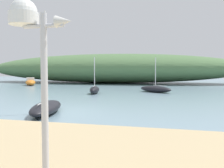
{
  "coord_description": "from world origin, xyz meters",
  "views": [
    {
      "loc": [
        5.95,
        -12.25,
        2.3
      ],
      "look_at": [
        1.88,
        4.41,
        1.29
      ],
      "focal_mm": 38.74,
      "sensor_mm": 36.0,
      "label": 1
    }
  ],
  "objects_px": {
    "sailboat_mid_channel": "(155,89)",
    "sailboat_outer_mooring": "(46,107)",
    "motorboat_centre_water": "(30,82)",
    "sailboat_west_reach": "(95,90)",
    "mast_structure": "(30,32)"
  },
  "relations": [
    {
      "from": "sailboat_mid_channel",
      "to": "sailboat_outer_mooring",
      "type": "bearing_deg",
      "value": -109.6
    },
    {
      "from": "motorboat_centre_water",
      "to": "sailboat_west_reach",
      "type": "distance_m",
      "value": 16.37
    },
    {
      "from": "motorboat_centre_water",
      "to": "mast_structure",
      "type": "bearing_deg",
      "value": -57.55
    },
    {
      "from": "mast_structure",
      "to": "sailboat_mid_channel",
      "type": "distance_m",
      "value": 21.43
    },
    {
      "from": "sailboat_mid_channel",
      "to": "sailboat_west_reach",
      "type": "distance_m",
      "value": 6.31
    },
    {
      "from": "sailboat_outer_mooring",
      "to": "sailboat_west_reach",
      "type": "bearing_deg",
      "value": 94.16
    },
    {
      "from": "motorboat_centre_water",
      "to": "sailboat_mid_channel",
      "type": "bearing_deg",
      "value": -20.17
    },
    {
      "from": "sailboat_outer_mooring",
      "to": "sailboat_west_reach",
      "type": "distance_m",
      "value": 10.75
    },
    {
      "from": "mast_structure",
      "to": "motorboat_centre_water",
      "type": "bearing_deg",
      "value": 122.45
    },
    {
      "from": "sailboat_west_reach",
      "to": "mast_structure",
      "type": "bearing_deg",
      "value": -75.5
    },
    {
      "from": "mast_structure",
      "to": "sailboat_mid_channel",
      "type": "relative_size",
      "value": 0.86
    },
    {
      "from": "sailboat_west_reach",
      "to": "sailboat_mid_channel",
      "type": "bearing_deg",
      "value": 27.02
    },
    {
      "from": "sailboat_mid_channel",
      "to": "sailboat_outer_mooring",
      "type": "relative_size",
      "value": 0.73
    },
    {
      "from": "mast_structure",
      "to": "sailboat_west_reach",
      "type": "height_order",
      "value": "mast_structure"
    },
    {
      "from": "mast_structure",
      "to": "sailboat_outer_mooring",
      "type": "bearing_deg",
      "value": 117.4
    }
  ]
}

